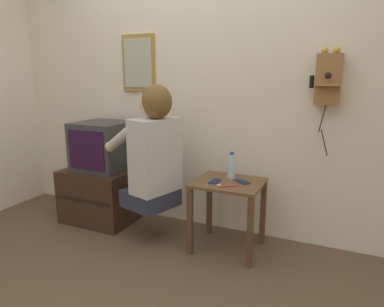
% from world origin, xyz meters
% --- Properties ---
extents(ground_plane, '(14.00, 14.00, 0.00)m').
position_xyz_m(ground_plane, '(0.00, 0.00, 0.00)').
color(ground_plane, brown).
extents(wall_back, '(6.80, 0.05, 2.55)m').
position_xyz_m(wall_back, '(0.00, 1.16, 1.27)').
color(wall_back, silver).
rests_on(wall_back, ground_plane).
extents(side_table, '(0.52, 0.45, 0.56)m').
position_xyz_m(side_table, '(0.38, 0.78, 0.44)').
color(side_table, brown).
rests_on(side_table, ground_plane).
extents(person, '(0.61, 0.53, 0.99)m').
position_xyz_m(person, '(-0.21, 0.67, 0.78)').
color(person, '#2D3347').
rests_on(person, ground_plane).
extents(tv_stand, '(0.65, 0.53, 0.50)m').
position_xyz_m(tv_stand, '(-0.89, 0.84, 0.25)').
color(tv_stand, '#382316').
rests_on(tv_stand, ground_plane).
extents(television, '(0.46, 0.45, 0.44)m').
position_xyz_m(television, '(-0.86, 0.86, 0.72)').
color(television, '#38383A').
rests_on(television, tv_stand).
extents(wall_phone_antique, '(0.22, 0.18, 0.78)m').
position_xyz_m(wall_phone_antique, '(1.02, 1.08, 1.33)').
color(wall_phone_antique, olive).
extents(framed_picture, '(0.34, 0.03, 0.50)m').
position_xyz_m(framed_picture, '(-0.62, 1.12, 1.46)').
color(framed_picture, olive).
extents(cell_phone_held, '(0.06, 0.13, 0.01)m').
position_xyz_m(cell_phone_held, '(0.29, 0.73, 0.56)').
color(cell_phone_held, navy).
rests_on(cell_phone_held, side_table).
extents(cell_phone_spare, '(0.14, 0.12, 0.01)m').
position_xyz_m(cell_phone_spare, '(0.49, 0.80, 0.56)').
color(cell_phone_spare, navy).
rests_on(cell_phone_spare, side_table).
extents(water_bottle, '(0.06, 0.06, 0.21)m').
position_xyz_m(water_bottle, '(0.37, 0.88, 0.65)').
color(water_bottle, silver).
rests_on(water_bottle, side_table).
extents(toothbrush, '(0.14, 0.11, 0.02)m').
position_xyz_m(toothbrush, '(0.41, 0.65, 0.57)').
color(toothbrush, '#D83F4C').
rests_on(toothbrush, side_table).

